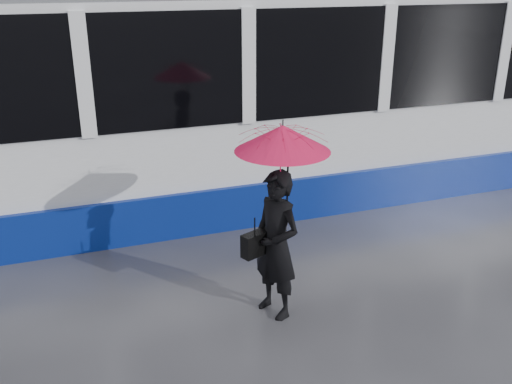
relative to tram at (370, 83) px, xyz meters
name	(u,v)px	position (x,y,z in m)	size (l,w,h in m)	color
ground	(163,290)	(-3.97, -2.50, -1.64)	(90.00, 90.00, 0.00)	#2C2C31
rails	(130,208)	(-3.97, 0.00, -1.63)	(34.00, 1.51, 0.02)	#3F3D38
tram	(370,83)	(0.00, 0.00, 0.00)	(26.00, 2.56, 3.35)	white
woman	(276,245)	(-2.94, -3.32, -0.86)	(0.57, 0.37, 1.55)	black
umbrella	(282,156)	(-2.89, -3.32, 0.06)	(1.19, 1.19, 1.05)	#DB1283
handbag	(255,244)	(-3.16, -3.30, -0.82)	(0.30, 0.22, 0.42)	black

